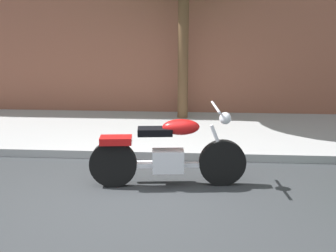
% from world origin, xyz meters
% --- Properties ---
extents(ground_plane, '(60.00, 60.00, 0.00)m').
position_xyz_m(ground_plane, '(0.00, 0.00, 0.00)').
color(ground_plane, '#303335').
extents(sidewalk, '(20.78, 3.08, 0.14)m').
position_xyz_m(sidewalk, '(0.00, 3.25, 0.07)').
color(sidewalk, '#A0A0A0').
rests_on(sidewalk, ground).
extents(motorcycle, '(2.22, 0.70, 1.17)m').
position_xyz_m(motorcycle, '(0.51, 0.65, 0.48)').
color(motorcycle, black).
rests_on(motorcycle, ground).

